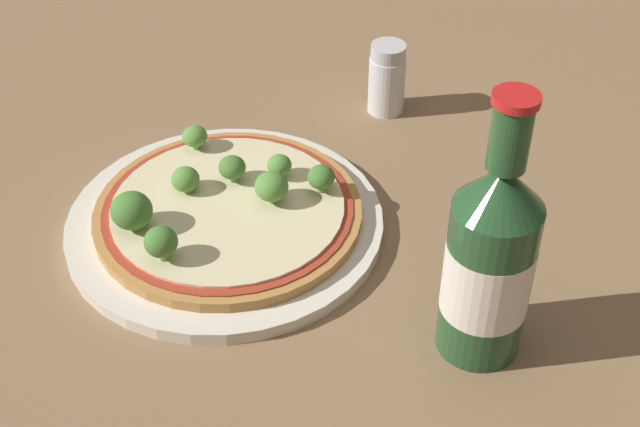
{
  "coord_description": "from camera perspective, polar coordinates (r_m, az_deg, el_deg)",
  "views": [
    {
      "loc": [
        0.14,
        -0.62,
        0.51
      ],
      "look_at": [
        0.08,
        -0.07,
        0.06
      ],
      "focal_mm": 50.0,
      "sensor_mm": 36.0,
      "label": 1
    }
  ],
  "objects": [
    {
      "name": "beer_bottle",
      "position": [
        0.64,
        10.81,
        -2.96
      ],
      "size": [
        0.06,
        0.06,
        0.22
      ],
      "color": "#234C28",
      "rests_on": "ground_plane"
    },
    {
      "name": "broccoli_floret_1",
      "position": [
        0.78,
        0.08,
        2.34
      ],
      "size": [
        0.02,
        0.02,
        0.03
      ],
      "color": "#7A9E5B",
      "rests_on": "pizza"
    },
    {
      "name": "pizza",
      "position": [
        0.78,
        -5.9,
        0.16
      ],
      "size": [
        0.23,
        0.23,
        0.01
      ],
      "color": "#B77F42",
      "rests_on": "plate"
    },
    {
      "name": "broccoli_floret_0",
      "position": [
        0.77,
        -3.12,
        1.73
      ],
      "size": [
        0.03,
        0.03,
        0.03
      ],
      "color": "#7A9E5B",
      "rests_on": "pizza"
    },
    {
      "name": "ground_plane",
      "position": [
        0.82,
        -5.05,
        0.36
      ],
      "size": [
        3.0,
        3.0,
        0.0
      ],
      "primitive_type": "plane",
      "color": "#846647"
    },
    {
      "name": "broccoli_floret_4",
      "position": [
        0.79,
        -8.6,
        2.17
      ],
      "size": [
        0.02,
        0.02,
        0.02
      ],
      "color": "#7A9E5B",
      "rests_on": "pizza"
    },
    {
      "name": "broccoli_floret_3",
      "position": [
        0.8,
        -2.62,
        3.1
      ],
      "size": [
        0.02,
        0.02,
        0.02
      ],
      "color": "#7A9E5B",
      "rests_on": "pizza"
    },
    {
      "name": "pepper_shaker",
      "position": [
        0.93,
        4.3,
        8.6
      ],
      "size": [
        0.04,
        0.04,
        0.08
      ],
      "color": "silver",
      "rests_on": "ground_plane"
    },
    {
      "name": "broccoli_floret_5",
      "position": [
        0.76,
        -11.97,
        0.18
      ],
      "size": [
        0.04,
        0.04,
        0.03
      ],
      "color": "#7A9E5B",
      "rests_on": "pizza"
    },
    {
      "name": "broccoli_floret_2",
      "position": [
        0.72,
        -10.14,
        -1.81
      ],
      "size": [
        0.03,
        0.03,
        0.03
      ],
      "color": "#7A9E5B",
      "rests_on": "pizza"
    },
    {
      "name": "broccoli_floret_7",
      "position": [
        0.8,
        -5.64,
        2.94
      ],
      "size": [
        0.02,
        0.02,
        0.03
      ],
      "color": "#7A9E5B",
      "rests_on": "pizza"
    },
    {
      "name": "plate",
      "position": [
        0.79,
        -6.08,
        -0.61
      ],
      "size": [
        0.28,
        0.28,
        0.01
      ],
      "color": "silver",
      "rests_on": "ground_plane"
    },
    {
      "name": "broccoli_floret_6",
      "position": [
        0.84,
        -8.01,
        4.91
      ],
      "size": [
        0.02,
        0.02,
        0.02
      ],
      "color": "#7A9E5B",
      "rests_on": "pizza"
    }
  ]
}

